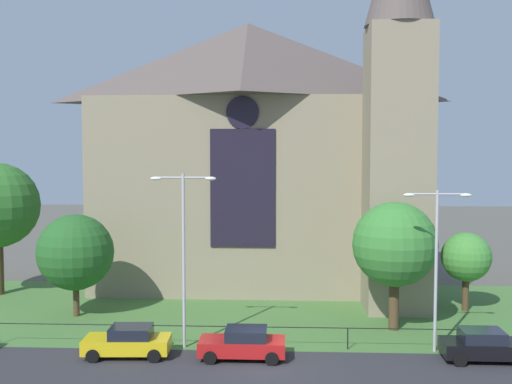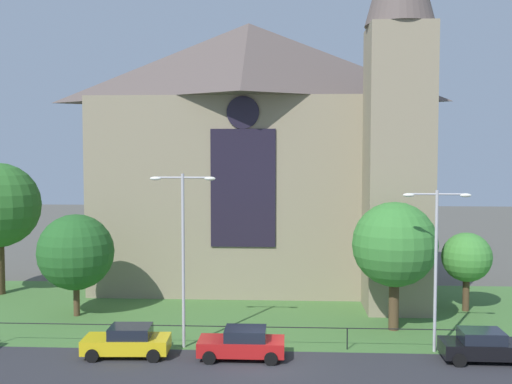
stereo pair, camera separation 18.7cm
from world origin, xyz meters
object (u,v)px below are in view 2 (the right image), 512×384
object	(u,v)px
streetlamp_near	(183,239)
tree_left_near	(76,252)
tree_right_far	(467,258)
parked_car_yellow	(128,341)
parked_car_red	(242,344)
tree_right_near	(395,245)
parked_car_black	(485,346)
church_building	(258,151)
streetlamp_far	(436,249)

from	to	relation	value
streetlamp_near	tree_left_near	bearing A→B (deg)	143.27
tree_right_far	parked_car_yellow	size ratio (longest dim) A/B	1.17
parked_car_red	tree_right_far	bearing A→B (deg)	-144.24
tree_right_near	parked_car_black	distance (m)	7.39
streetlamp_near	parked_car_red	bearing A→B (deg)	-26.29
parked_car_yellow	parked_car_red	size ratio (longest dim) A/B	1.02
tree_left_near	tree_right_near	world-z (taller)	tree_right_near
streetlamp_near	parked_car_black	distance (m)	15.70
church_building	streetlamp_far	world-z (taller)	church_building
church_building	tree_left_near	size ratio (longest dim) A/B	4.12
tree_left_near	parked_car_red	size ratio (longest dim) A/B	1.50
tree_right_near	parked_car_yellow	size ratio (longest dim) A/B	1.71
parked_car_yellow	parked_car_black	bearing A→B (deg)	177.87
tree_right_near	streetlamp_near	xyz separation A→B (m)	(-11.39, -3.74, 0.77)
tree_right_near	streetlamp_far	bearing A→B (deg)	-69.45
tree_right_far	parked_car_black	distance (m)	10.07
parked_car_yellow	tree_right_near	bearing A→B (deg)	-162.16
streetlamp_near	parked_car_red	distance (m)	6.04
church_building	tree_left_near	xyz separation A→B (m)	(-10.77, -9.92, -6.30)
church_building	parked_car_red	size ratio (longest dim) A/B	6.19
tree_right_far	streetlamp_near	world-z (taller)	streetlamp_near
tree_left_near	streetlamp_near	distance (m)	9.73
tree_right_far	church_building	bearing A→B (deg)	151.40
parked_car_red	parked_car_black	world-z (taller)	same
tree_right_far	parked_car_black	bearing A→B (deg)	-101.06
tree_right_far	parked_car_red	world-z (taller)	tree_right_far
church_building	tree_right_far	world-z (taller)	church_building
tree_right_far	tree_right_near	bearing A→B (deg)	-139.98
streetlamp_near	streetlamp_far	distance (m)	12.79
tree_left_near	parked_car_black	distance (m)	23.84
streetlamp_far	parked_car_red	bearing A→B (deg)	-170.80
tree_right_far	parked_car_yellow	distance (m)	21.75
tree_right_far	tree_right_near	distance (m)	7.12
streetlamp_near	parked_car_black	xyz separation A→B (m)	(14.86, -1.30, -4.91)
church_building	streetlamp_near	size ratio (longest dim) A/B	2.89
streetlamp_near	parked_car_yellow	bearing A→B (deg)	-149.22
tree_right_far	tree_right_near	xyz separation A→B (m)	(-5.34, -4.48, 1.45)
tree_right_near	streetlamp_near	world-z (taller)	streetlamp_near
tree_right_near	parked_car_red	distance (m)	10.62
parked_car_yellow	parked_car_red	world-z (taller)	same
church_building	tree_left_near	world-z (taller)	church_building
church_building	streetlamp_near	distance (m)	16.61
church_building	parked_car_black	size ratio (longest dim) A/B	6.17
parked_car_red	streetlamp_far	bearing A→B (deg)	-170.82
church_building	parked_car_black	world-z (taller)	church_building
parked_car_black	streetlamp_near	bearing A→B (deg)	175.53
parked_car_black	tree_right_near	bearing A→B (deg)	125.11
streetlamp_far	streetlamp_near	bearing A→B (deg)	180.00
tree_right_near	parked_car_black	bearing A→B (deg)	-55.43
tree_right_near	parked_car_yellow	world-z (taller)	tree_right_near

